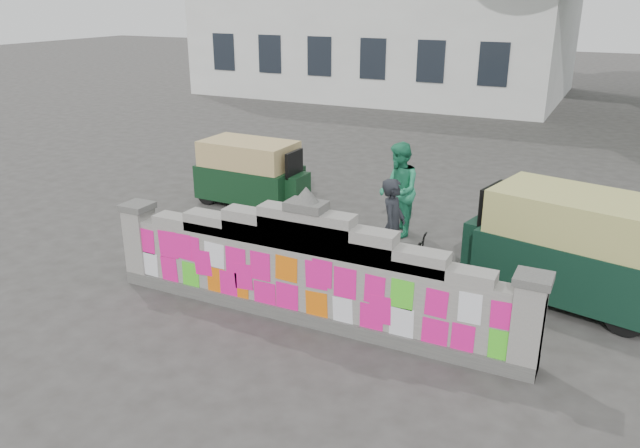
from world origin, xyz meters
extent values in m
plane|color=#383533|center=(0.00, 0.00, 0.00)|extent=(100.00, 100.00, 0.00)
cube|color=#4C4C49|center=(0.00, 0.00, 0.10)|extent=(6.40, 0.42, 0.20)
cube|color=gray|center=(0.00, 0.00, 0.60)|extent=(6.40, 0.32, 1.00)
cube|color=gray|center=(0.00, 0.00, 1.17)|extent=(5.20, 0.32, 0.14)
cube|color=gray|center=(0.00, 0.00, 1.24)|extent=(4.00, 0.32, 0.28)
cube|color=gray|center=(0.00, 0.00, 1.32)|extent=(2.60, 0.32, 0.44)
cube|color=gray|center=(0.00, 0.00, 1.39)|extent=(1.40, 0.32, 0.58)
cube|color=#4C4C49|center=(0.00, 0.00, 1.74)|extent=(0.55, 0.36, 0.12)
cone|color=#4C4C49|center=(0.00, 0.00, 1.90)|extent=(0.36, 0.36, 0.22)
cube|color=gray|center=(-3.02, 0.00, 0.62)|extent=(0.36, 0.40, 1.24)
cube|color=#4C4C49|center=(-3.02, 0.00, 1.28)|extent=(0.44, 0.44, 0.10)
cube|color=gray|center=(3.02, 0.00, 0.62)|extent=(0.36, 0.40, 1.24)
cube|color=#4C4C49|center=(3.02, 0.00, 1.28)|extent=(0.44, 0.44, 0.10)
cube|color=silver|center=(-7.00, 22.00, 4.00)|extent=(16.00, 10.00, 8.00)
imported|color=black|center=(0.72, 1.51, 0.46)|extent=(1.82, 0.79, 0.93)
imported|color=black|center=(0.72, 1.51, 0.79)|extent=(0.43, 0.61, 1.57)
imported|color=#289365|center=(0.01, 3.79, 0.92)|extent=(1.03, 1.11, 1.83)
cube|color=black|center=(-3.61, 4.19, 0.51)|extent=(2.24, 1.25, 0.74)
cube|color=tan|center=(-3.61, 4.19, 1.15)|extent=(2.05, 1.20, 0.55)
cube|color=black|center=(-2.46, 4.17, 0.51)|extent=(0.48, 0.65, 0.64)
cube|color=black|center=(-2.46, 4.17, 1.06)|extent=(0.09, 0.65, 0.55)
cylinder|color=black|center=(-2.37, 4.16, 0.23)|extent=(0.46, 0.12, 0.46)
cylinder|color=black|center=(-4.45, 3.71, 0.23)|extent=(0.46, 0.12, 0.46)
cylinder|color=black|center=(-4.42, 4.72, 0.23)|extent=(0.46, 0.12, 0.46)
cube|color=black|center=(3.30, 2.35, 0.60)|extent=(2.87, 1.98, 0.87)
cube|color=tan|center=(3.30, 2.35, 1.36)|extent=(2.65, 1.87, 0.65)
cube|color=black|center=(1.97, 2.66, 0.60)|extent=(0.70, 0.87, 0.76)
cube|color=black|center=(1.97, 2.66, 1.25)|extent=(0.26, 0.76, 0.65)
cylinder|color=black|center=(1.87, 2.69, 0.27)|extent=(0.56, 0.25, 0.55)
cylinder|color=black|center=(4.12, 1.54, 0.27)|extent=(0.56, 0.25, 0.55)
camera|label=1|loc=(3.71, -7.09, 4.43)|focal=35.00mm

